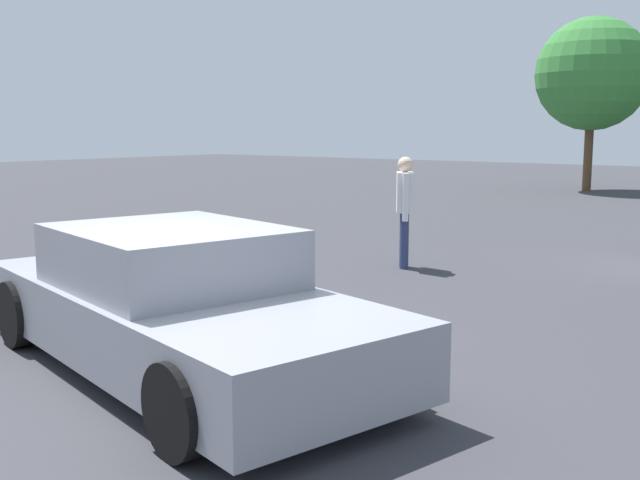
% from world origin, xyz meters
% --- Properties ---
extents(ground_plane, '(80.00, 80.00, 0.00)m').
position_xyz_m(ground_plane, '(0.00, 0.00, 0.00)').
color(ground_plane, '#38383D').
extents(sedan_foreground, '(4.86, 2.79, 1.24)m').
position_xyz_m(sedan_foreground, '(-0.10, 0.28, 0.57)').
color(sedan_foreground, gray).
rests_on(sedan_foreground, ground_plane).
extents(pedestrian, '(0.42, 0.49, 1.66)m').
position_xyz_m(pedestrian, '(-1.05, 5.58, 0.99)').
color(pedestrian, navy).
rests_on(pedestrian, ground_plane).
extents(tree_back_center, '(3.70, 3.70, 5.70)m').
position_xyz_m(tree_back_center, '(-3.53, 21.35, 3.84)').
color(tree_back_center, brown).
rests_on(tree_back_center, ground_plane).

